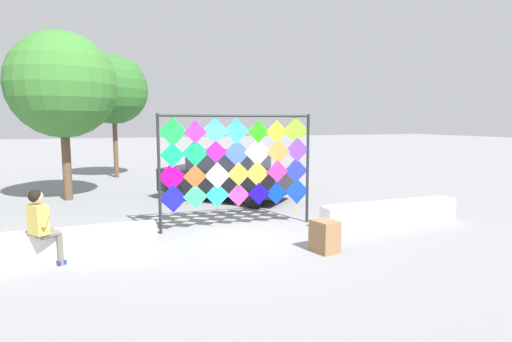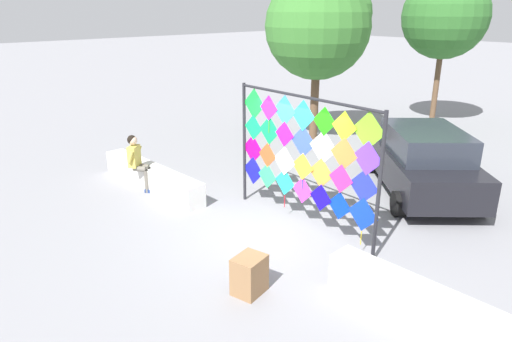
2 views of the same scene
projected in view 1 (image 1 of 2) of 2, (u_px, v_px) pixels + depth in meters
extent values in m
plane|color=gray|center=(241.00, 235.00, 9.24)|extent=(120.00, 120.00, 0.00)
cube|color=silver|center=(50.00, 247.00, 7.47)|extent=(3.82, 0.49, 0.58)
cube|color=silver|center=(390.00, 213.00, 10.22)|extent=(3.82, 0.49, 0.58)
cylinder|color=#232328|center=(159.00, 174.00, 9.23)|extent=(0.07, 0.07, 2.77)
cylinder|color=#232328|center=(308.00, 169.00, 10.32)|extent=(0.07, 0.07, 2.77)
cylinder|color=#232328|center=(237.00, 116.00, 9.61)|extent=(3.69, 0.29, 0.06)
cube|color=#1618D1|center=(173.00, 199.00, 9.40)|extent=(0.66, 0.05, 0.66)
cube|color=#34EC76|center=(195.00, 197.00, 9.52)|extent=(0.58, 0.05, 0.58)
cube|color=#21DDD2|center=(217.00, 195.00, 9.71)|extent=(0.59, 0.05, 0.59)
cylinder|color=red|center=(217.00, 213.00, 9.77)|extent=(0.02, 0.02, 0.29)
cube|color=#E438DC|center=(239.00, 195.00, 9.87)|extent=(0.56, 0.05, 0.57)
cube|color=#1409D3|center=(259.00, 194.00, 10.00)|extent=(0.56, 0.05, 0.56)
cube|color=#0832CF|center=(276.00, 193.00, 10.16)|extent=(0.56, 0.05, 0.56)
cube|color=#1035E5|center=(297.00, 191.00, 10.30)|extent=(0.65, 0.05, 0.65)
cylinder|color=yellow|center=(297.00, 209.00, 10.37)|extent=(0.02, 0.02, 0.29)
cube|color=#D90680|center=(172.00, 177.00, 9.34)|extent=(0.66, 0.05, 0.66)
cube|color=#D65124|center=(195.00, 177.00, 9.47)|extent=(0.55, 0.05, 0.55)
cube|color=white|center=(218.00, 176.00, 9.63)|extent=(0.63, 0.05, 0.63)
cube|color=yellow|center=(239.00, 174.00, 9.78)|extent=(0.57, 0.05, 0.57)
cylinder|color=blue|center=(239.00, 190.00, 9.84)|extent=(0.02, 0.02, 0.20)
cube|color=orange|center=(257.00, 174.00, 9.95)|extent=(0.62, 0.05, 0.62)
cube|color=#D72882|center=(277.00, 171.00, 10.07)|extent=(0.56, 0.05, 0.56)
cube|color=#212EDF|center=(296.00, 171.00, 10.23)|extent=(0.64, 0.05, 0.64)
cylinder|color=yellow|center=(296.00, 189.00, 10.30)|extent=(0.02, 0.02, 0.31)
cube|color=#11F265|center=(172.00, 155.00, 9.28)|extent=(0.58, 0.05, 0.58)
cube|color=#11F158|center=(195.00, 153.00, 9.43)|extent=(0.62, 0.05, 0.62)
cylinder|color=#E516A3|center=(196.00, 171.00, 9.49)|extent=(0.02, 0.02, 0.24)
cube|color=#B415F4|center=(216.00, 152.00, 9.56)|extent=(0.54, 0.05, 0.54)
cylinder|color=#52E516|center=(216.00, 168.00, 9.62)|extent=(0.02, 0.02, 0.26)
cube|color=#3551F4|center=(237.00, 153.00, 9.74)|extent=(0.65, 0.05, 0.65)
cube|color=white|center=(258.00, 152.00, 9.89)|extent=(0.68, 0.05, 0.68)
cylinder|color=blue|center=(258.00, 170.00, 9.95)|extent=(0.02, 0.02, 0.20)
cube|color=orange|center=(278.00, 152.00, 10.03)|extent=(0.62, 0.05, 0.62)
cylinder|color=#1695E5|center=(278.00, 169.00, 10.09)|extent=(0.02, 0.02, 0.25)
cube|color=#6736F6|center=(297.00, 150.00, 10.18)|extent=(0.63, 0.05, 0.63)
cube|color=#19EB40|center=(173.00, 132.00, 9.22)|extent=(0.67, 0.05, 0.67)
cube|color=#AA1FE1|center=(195.00, 132.00, 9.35)|extent=(0.54, 0.05, 0.54)
cylinder|color=#51E516|center=(196.00, 149.00, 9.41)|extent=(0.02, 0.02, 0.26)
cube|color=#349CE0|center=(215.00, 131.00, 9.50)|extent=(0.63, 0.05, 0.63)
cube|color=#27C7E6|center=(236.00, 131.00, 9.66)|extent=(0.62, 0.05, 0.62)
cube|color=#1EE80F|center=(258.00, 132.00, 9.82)|extent=(0.55, 0.05, 0.55)
cube|color=#B9EB21|center=(277.00, 132.00, 9.96)|extent=(0.56, 0.05, 0.56)
cube|color=#7CD226|center=(296.00, 131.00, 10.13)|extent=(0.68, 0.06, 0.68)
cylinder|color=#666056|center=(60.00, 250.00, 7.30)|extent=(0.11, 0.11, 0.58)
cylinder|color=#666056|center=(50.00, 234.00, 7.14)|extent=(0.33, 0.29, 0.13)
cube|color=navy|center=(64.00, 262.00, 7.38)|extent=(0.25, 0.22, 0.09)
cylinder|color=#666056|center=(55.00, 248.00, 7.40)|extent=(0.11, 0.11, 0.58)
cylinder|color=#666056|center=(45.00, 233.00, 7.23)|extent=(0.33, 0.29, 0.13)
cube|color=navy|center=(59.00, 260.00, 7.48)|extent=(0.25, 0.22, 0.09)
cube|color=gold|center=(38.00, 219.00, 7.02)|extent=(0.37, 0.41, 0.52)
sphere|color=#DBB293|center=(36.00, 197.00, 6.97)|extent=(0.22, 0.22, 0.22)
sphere|color=black|center=(35.00, 196.00, 6.95)|extent=(0.22, 0.22, 0.22)
cylinder|color=gold|center=(46.00, 218.00, 6.90)|extent=(0.19, 0.17, 0.31)
cylinder|color=gold|center=(32.00, 215.00, 7.15)|extent=(0.19, 0.17, 0.31)
cube|color=black|center=(225.00, 180.00, 13.45)|extent=(4.26, 4.23, 0.75)
cube|color=#282D38|center=(229.00, 160.00, 13.31)|extent=(2.79, 2.78, 0.60)
cylinder|color=black|center=(174.00, 192.00, 13.24)|extent=(0.55, 0.55, 0.56)
cylinder|color=black|center=(202.00, 185.00, 14.88)|extent=(0.55, 0.55, 0.56)
cylinder|color=black|center=(254.00, 199.00, 12.11)|extent=(0.55, 0.55, 0.56)
cylinder|color=black|center=(275.00, 190.00, 13.75)|extent=(0.55, 0.55, 0.56)
cube|color=olive|center=(325.00, 236.00, 8.05)|extent=(0.51, 0.58, 0.64)
cylinder|color=brown|center=(115.00, 144.00, 18.72)|extent=(0.21, 0.21, 3.09)
sphere|color=#2D6628|center=(113.00, 90.00, 18.42)|extent=(3.11, 3.11, 3.11)
sphere|color=#2D6628|center=(120.00, 80.00, 18.60)|extent=(1.96, 1.96, 1.96)
cylinder|color=brown|center=(66.00, 159.00, 13.30)|extent=(0.28, 0.28, 2.73)
sphere|color=#38752D|center=(62.00, 85.00, 13.01)|extent=(3.39, 3.39, 3.39)
sphere|color=#38752D|center=(63.00, 80.00, 13.64)|extent=(2.44, 2.44, 2.44)
sphere|color=#38752D|center=(77.00, 74.00, 13.53)|extent=(2.13, 2.13, 2.13)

